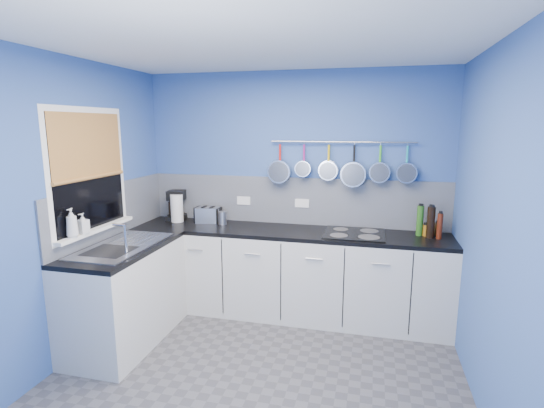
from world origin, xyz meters
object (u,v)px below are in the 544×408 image
at_px(canister, 222,218).
at_px(paper_towel, 177,208).
at_px(hob, 354,234).
at_px(soap_bottle_a, 72,223).
at_px(coffee_maker, 176,206).
at_px(toaster, 208,215).
at_px(soap_bottle_b, 83,223).

bearing_deg(canister, paper_towel, -179.00).
bearing_deg(canister, hob, -3.54).
xyz_separation_m(soap_bottle_a, hob, (2.20, 1.21, -0.26)).
distance_m(soap_bottle_a, coffee_maker, 1.38).
height_order(soap_bottle_a, canister, soap_bottle_a).
bearing_deg(paper_towel, canister, 1.00).
bearing_deg(toaster, soap_bottle_a, -126.37).
bearing_deg(paper_towel, toaster, 8.61).
relative_size(toaster, canister, 1.87).
distance_m(soap_bottle_a, paper_towel, 1.32).
bearing_deg(canister, toaster, 166.63).
distance_m(soap_bottle_a, canister, 1.54).
bearing_deg(hob, toaster, 175.31).
height_order(soap_bottle_a, paper_towel, soap_bottle_a).
xyz_separation_m(soap_bottle_a, canister, (0.80, 1.30, -0.20)).
height_order(toaster, canister, toaster).
relative_size(coffee_maker, toaster, 1.28).
xyz_separation_m(soap_bottle_a, soap_bottle_b, (0.00, 0.13, -0.03)).
distance_m(soap_bottle_a, toaster, 1.49).
distance_m(soap_bottle_b, toaster, 1.37).
relative_size(soap_bottle_b, coffee_maker, 0.52).
height_order(soap_bottle_a, toaster, soap_bottle_a).
relative_size(paper_towel, canister, 2.18).
bearing_deg(paper_towel, soap_bottle_b, -103.45).
relative_size(toaster, hob, 0.45).
relative_size(soap_bottle_b, canister, 1.24).
bearing_deg(hob, canister, 176.46).
distance_m(toaster, hob, 1.59).
bearing_deg(coffee_maker, soap_bottle_a, -107.87).
xyz_separation_m(soap_bottle_b, hob, (2.20, 1.08, -0.23)).
distance_m(paper_towel, hob, 1.93).
xyz_separation_m(coffee_maker, hob, (1.97, -0.14, -0.16)).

